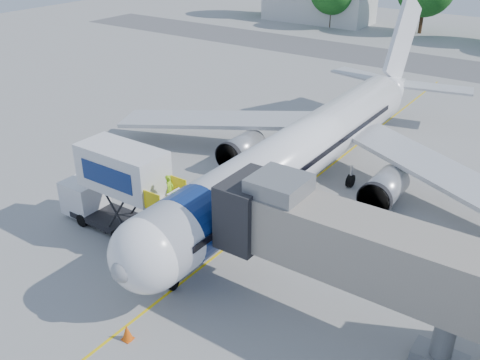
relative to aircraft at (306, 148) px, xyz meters
The scene contains 8 objects.
ground 5.07m from the aircraft, 90.00° to the right, with size 160.00×160.00×0.00m, color #9C9C99.
guidance_line 5.06m from the aircraft, 90.00° to the right, with size 0.15×70.00×0.01m, color yellow.
taxiway_strip 37.99m from the aircraft, 90.00° to the left, with size 120.00×10.00×0.01m, color #59595B.
aircraft is the anchor object (origin of this frame).
jet_bridge 13.77m from the aircraft, 54.30° to the right, with size 13.90×3.20×6.60m.
catering_hiloader 12.77m from the aircraft, 119.40° to the right, with size 8.56×2.44×5.50m.
safety_cone_b 17.65m from the aircraft, 87.80° to the right, with size 0.49×0.49×0.78m.
outbuilding_left 62.50m from the aircraft, 116.61° to the left, with size 18.40×8.40×5.30m.
Camera 1 is at (15.10, -25.28, 17.11)m, focal length 40.00 mm.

